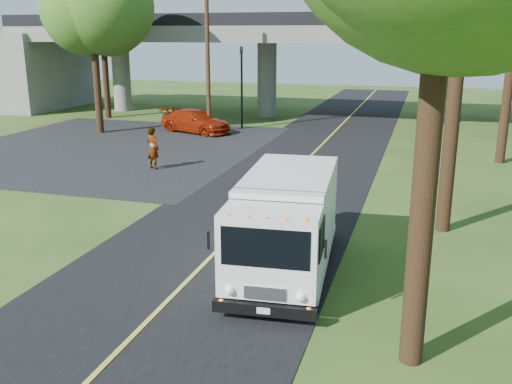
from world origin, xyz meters
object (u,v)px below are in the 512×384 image
at_px(tree_left_far, 103,12).
at_px(utility_pole, 208,57).
at_px(traffic_signal, 242,79).
at_px(step_van, 286,221).
at_px(pedestrian, 153,148).
at_px(red_sedan, 196,121).
at_px(tree_left_lot, 92,0).

bearing_deg(tree_left_far, utility_pole, -22.43).
height_order(traffic_signal, utility_pole, utility_pole).
relative_size(step_van, pedestrian, 3.19).
bearing_deg(traffic_signal, tree_left_far, 170.35).
bearing_deg(pedestrian, traffic_signal, -69.67).
bearing_deg(red_sedan, tree_left_far, 84.54).
bearing_deg(tree_left_far, step_van, -50.91).
bearing_deg(step_van, traffic_signal, 105.98).
relative_size(tree_left_lot, step_van, 1.70).
xyz_separation_m(tree_left_lot, pedestrian, (7.44, -7.84, -6.93)).
bearing_deg(tree_left_lot, step_van, -47.38).
distance_m(utility_pole, tree_left_far, 10.45).
bearing_deg(step_van, red_sedan, 113.65).
relative_size(utility_pole, tree_left_lot, 0.86).
height_order(tree_left_far, red_sedan, tree_left_far).
bearing_deg(tree_left_lot, pedestrian, -46.52).
relative_size(step_van, red_sedan, 1.28).
bearing_deg(utility_pole, tree_left_far, 157.57).
height_order(tree_left_lot, red_sedan, tree_left_lot).
distance_m(utility_pole, red_sedan, 3.98).
bearing_deg(tree_left_lot, tree_left_far, 116.57).
bearing_deg(traffic_signal, step_van, -69.17).
xyz_separation_m(traffic_signal, tree_left_lot, (-7.79, -4.16, 4.70)).
bearing_deg(traffic_signal, tree_left_lot, -151.89).
relative_size(traffic_signal, pedestrian, 2.68).
relative_size(tree_left_lot, red_sedan, 2.17).
distance_m(tree_left_lot, tree_left_far, 6.72).
xyz_separation_m(tree_left_lot, step_van, (15.99, -17.38, -6.53)).
bearing_deg(utility_pole, pedestrian, -83.47).
relative_size(utility_pole, step_van, 1.45).
bearing_deg(utility_pole, traffic_signal, 53.13).
bearing_deg(red_sedan, step_van, -131.62).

